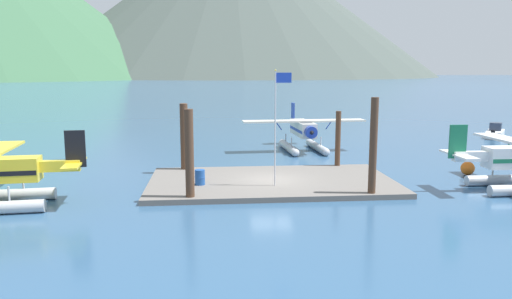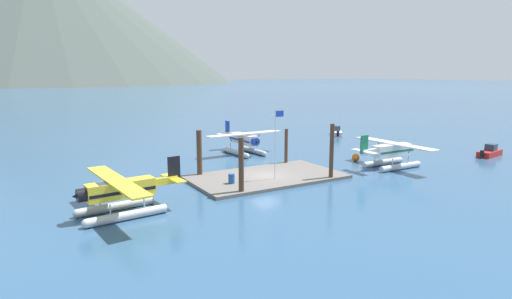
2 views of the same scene
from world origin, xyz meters
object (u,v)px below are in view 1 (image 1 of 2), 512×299
(seaplane_cream_bow_right, at_px, (303,133))
(boat_white_open_east, at_px, (495,133))
(flagpole, at_px, (277,115))
(fuel_drum, at_px, (200,177))
(mooring_buoy, at_px, (468,168))

(seaplane_cream_bow_right, distance_m, boat_white_open_east, 22.38)
(flagpole, bearing_deg, fuel_drum, 172.08)
(flagpole, height_order, mooring_buoy, flagpole)
(mooring_buoy, bearing_deg, flagpole, -166.80)
(flagpole, relative_size, seaplane_cream_bow_right, 0.63)
(mooring_buoy, distance_m, boat_white_open_east, 21.27)
(fuel_drum, relative_size, mooring_buoy, 0.99)
(boat_white_open_east, bearing_deg, fuel_drum, -146.41)
(flagpole, relative_size, mooring_buoy, 7.38)
(boat_white_open_east, bearing_deg, flagpole, -141.23)
(seaplane_cream_bow_right, height_order, boat_white_open_east, seaplane_cream_bow_right)
(flagpole, bearing_deg, seaplane_cream_bow_right, 73.34)
(fuel_drum, xyz_separation_m, mooring_buoy, (17.53, 2.47, -0.29))
(flagpole, xyz_separation_m, seaplane_cream_bow_right, (4.11, 13.73, -2.78))
(fuel_drum, xyz_separation_m, boat_white_open_east, (29.83, 19.81, -0.25))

